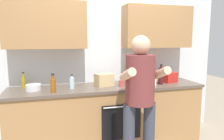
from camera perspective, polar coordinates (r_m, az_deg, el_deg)
name	(u,v)px	position (r m, az deg, el deg)	size (l,w,h in m)	color
back_wall_unit	(104,45)	(3.25, -2.35, 6.82)	(4.00, 0.38, 2.50)	silver
counter	(109,115)	(3.19, -0.94, -12.30)	(2.84, 0.67, 0.90)	#A37547
person_standing	(140,93)	(2.45, 7.72, -6.31)	(0.49, 0.45, 1.62)	#383D4C
bottle_syrup	(53,85)	(2.76, -15.92, -3.93)	(0.07, 0.07, 0.25)	#8C4C14
bottle_soy	(144,73)	(3.45, 8.76, -0.74)	(0.05, 0.05, 0.33)	black
bottle_oil	(24,82)	(3.16, -23.15, -3.02)	(0.06, 0.06, 0.23)	olive
bottle_wine	(161,76)	(3.24, 13.28, -1.53)	(0.07, 0.07, 0.31)	#471419
bottle_juice	(133,75)	(3.19, 5.74, -1.34)	(0.07, 0.07, 0.33)	orange
bottle_water	(72,83)	(2.93, -10.98, -3.47)	(0.07, 0.07, 0.20)	silver
cup_ceramic	(122,83)	(3.02, 2.70, -3.64)	(0.08, 0.08, 0.10)	#BF4C47
mixing_bowl	(34,87)	(2.98, -20.78, -4.50)	(0.20, 0.20, 0.08)	silver
grocery_bag_crisps	(170,77)	(3.44, 15.60, -1.95)	(0.22, 0.15, 0.16)	red
grocery_bag_rice	(147,79)	(3.19, 9.47, -2.55)	(0.25, 0.20, 0.16)	beige
grocery_bag_bread	(104,80)	(3.07, -2.22, -2.66)	(0.24, 0.20, 0.18)	tan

